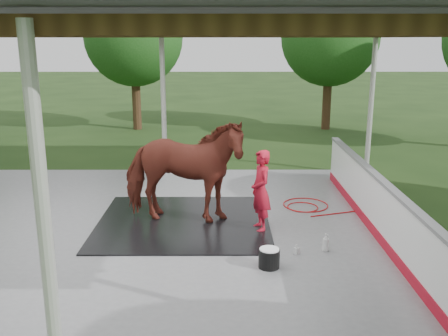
{
  "coord_description": "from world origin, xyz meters",
  "views": [
    {
      "loc": [
        1.63,
        -8.97,
        3.73
      ],
      "look_at": [
        1.65,
        0.36,
        1.31
      ],
      "focal_mm": 40.0,
      "sensor_mm": 36.0,
      "label": 1
    }
  ],
  "objects_px": {
    "horse": "(183,171)",
    "handler": "(261,191)",
    "dasher_board": "(379,209)",
    "wash_bucket": "(269,258)"
  },
  "relations": [
    {
      "from": "dasher_board",
      "to": "horse",
      "type": "xyz_separation_m",
      "value": [
        -3.78,
        0.72,
        0.56
      ]
    },
    {
      "from": "horse",
      "to": "handler",
      "type": "bearing_deg",
      "value": -96.24
    },
    {
      "from": "horse",
      "to": "wash_bucket",
      "type": "xyz_separation_m",
      "value": [
        1.58,
        -2.08,
        -0.94
      ]
    },
    {
      "from": "horse",
      "to": "wash_bucket",
      "type": "height_order",
      "value": "horse"
    },
    {
      "from": "horse",
      "to": "handler",
      "type": "distance_m",
      "value": 1.63
    },
    {
      "from": "dasher_board",
      "to": "wash_bucket",
      "type": "distance_m",
      "value": 2.62
    },
    {
      "from": "handler",
      "to": "dasher_board",
      "type": "bearing_deg",
      "value": 67.45
    },
    {
      "from": "horse",
      "to": "handler",
      "type": "height_order",
      "value": "horse"
    },
    {
      "from": "horse",
      "to": "wash_bucket",
      "type": "distance_m",
      "value": 2.78
    },
    {
      "from": "dasher_board",
      "to": "horse",
      "type": "bearing_deg",
      "value": 169.18
    }
  ]
}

